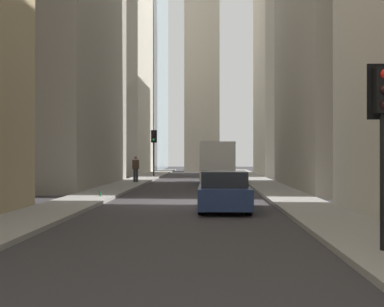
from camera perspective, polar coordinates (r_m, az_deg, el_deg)
The scene contains 12 objects.
ground_plane at distance 21.58m, azimuth -0.45°, elevation -5.45°, with size 135.00×135.00×0.00m, color #302D30.
sidewalk_right at distance 22.22m, azimuth -12.17°, elevation -5.11°, with size 90.00×2.20×0.14m, color gray.
sidewalk_left at distance 21.86m, azimuth 11.48°, elevation -5.20°, with size 90.00×2.20×0.14m, color gray.
building_left_far at distance 51.65m, azimuth 12.91°, elevation 9.72°, with size 12.33×10.50×21.68m.
building_right_far at distance 56.33m, azimuth -10.28°, elevation 15.25°, with size 12.64×10.00×33.93m.
church_spire at distance 64.04m, azimuth 1.12°, elevation 14.38°, with size 4.50×4.50×34.60m.
delivery_truck at distance 35.70m, azimuth 2.74°, elevation -1.01°, with size 6.46×2.25×2.84m.
sedan_navy at distance 18.58m, azimuth 3.51°, elevation -4.25°, with size 4.30×1.78×1.42m.
traffic_light_foreground at distance 10.74m, azimuth 20.23°, elevation 4.26°, with size 0.43×0.52×3.65m.
traffic_light_midblock at distance 45.95m, azimuth -4.22°, elevation 1.24°, with size 0.43×0.52×4.05m.
pedestrian at distance 35.69m, azimuth -6.20°, elevation -1.57°, with size 0.26×0.44×1.78m.
discarded_bottle at distance 23.55m, azimuth -10.01°, elevation -4.40°, with size 0.07×0.07×0.27m.
Camera 1 is at (-21.47, -0.89, 1.98)m, focal length 48.60 mm.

